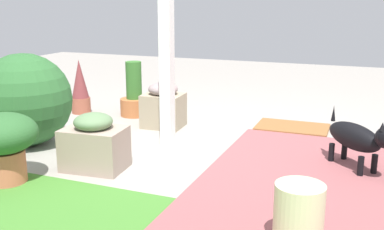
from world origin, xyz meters
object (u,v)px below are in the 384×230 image
at_px(porch_pillar, 166,16).
at_px(terracotta_pot_tall, 134,97).
at_px(terracotta_pot_broad, 4,140).
at_px(stone_planter_mid, 94,144).
at_px(stone_planter_nearest, 163,106).
at_px(round_shrub, 25,100).
at_px(doormat, 292,127).
at_px(dog, 358,138).
at_px(terracotta_pot_spiky, 80,88).
at_px(ceramic_urn, 299,216).

bearing_deg(porch_pillar, terracotta_pot_tall, -46.08).
bearing_deg(terracotta_pot_broad, terracotta_pot_tall, -86.93).
relative_size(stone_planter_mid, terracotta_pot_broad, 0.97).
relative_size(stone_planter_nearest, round_shrub, 0.56).
bearing_deg(doormat, dog, 123.16).
relative_size(terracotta_pot_spiky, doormat, 0.87).
bearing_deg(round_shrub, terracotta_pot_broad, 122.14).
bearing_deg(round_shrub, dog, -171.69).
bearing_deg(terracotta_pot_tall, dog, 159.50).
bearing_deg(terracotta_pot_spiky, dog, 165.69).
height_order(stone_planter_mid, terracotta_pot_broad, terracotta_pot_broad).
relative_size(porch_pillar, terracotta_pot_spiky, 3.68).
relative_size(dog, doormat, 0.80).
relative_size(round_shrub, doormat, 1.16).
relative_size(stone_planter_mid, terracotta_pot_spiky, 0.80).
distance_m(round_shrub, terracotta_pot_broad, 0.90).
relative_size(round_shrub, terracotta_pot_spiky, 1.33).
height_order(stone_planter_nearest, dog, stone_planter_nearest).
bearing_deg(doormat, porch_pillar, 44.08).
distance_m(round_shrub, terracotta_pot_spiky, 1.22).
height_order(terracotta_pot_tall, doormat, terracotta_pot_tall).
bearing_deg(doormat, ceramic_urn, 100.50).
xyz_separation_m(stone_planter_mid, doormat, (-1.22, -1.71, -0.19)).
relative_size(round_shrub, terracotta_pot_broad, 1.62).
xyz_separation_m(stone_planter_mid, terracotta_pot_tall, (0.54, -1.61, 0.01)).
height_order(terracotta_pot_tall, dog, terracotta_pot_tall).
bearing_deg(terracotta_pot_spiky, terracotta_pot_tall, -168.80).
bearing_deg(stone_planter_mid, stone_planter_nearest, -88.47).
relative_size(terracotta_pot_broad, terracotta_pot_spiky, 0.82).
bearing_deg(terracotta_pot_tall, porch_pillar, 133.92).
bearing_deg(round_shrub, stone_planter_nearest, -131.22).
relative_size(round_shrub, dog, 1.46).
bearing_deg(terracotta_pot_broad, stone_planter_nearest, -102.75).
height_order(terracotta_pot_tall, ceramic_urn, terracotta_pot_tall).
xyz_separation_m(stone_planter_mid, dog, (-1.87, -0.70, 0.06)).
height_order(terracotta_pot_tall, terracotta_pot_broad, terracotta_pot_tall).
distance_m(stone_planter_nearest, round_shrub, 1.34).
xyz_separation_m(terracotta_pot_broad, terracotta_pot_spiky, (0.74, -1.94, -0.02)).
height_order(round_shrub, terracotta_pot_broad, round_shrub).
bearing_deg(stone_planter_mid, doormat, -125.45).
distance_m(stone_planter_mid, ceramic_urn, 1.74).
bearing_deg(stone_planter_nearest, porch_pillar, 119.09).
distance_m(stone_planter_nearest, doormat, 1.33).
bearing_deg(doormat, terracotta_pot_spiky, 5.40).
height_order(stone_planter_mid, ceramic_urn, stone_planter_mid).
bearing_deg(round_shrub, stone_planter_mid, 161.92).
bearing_deg(doormat, terracotta_pot_tall, 3.27).
bearing_deg(dog, ceramic_urn, 79.81).
height_order(terracotta_pot_spiky, ceramic_urn, terracotta_pot_spiky).
relative_size(stone_planter_nearest, terracotta_pot_spiky, 0.75).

